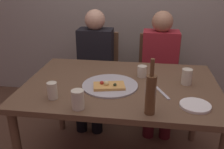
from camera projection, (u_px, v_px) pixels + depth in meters
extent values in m
cube|color=brown|center=(121.00, 86.00, 1.87)|extent=(1.43, 0.97, 0.04)
cylinder|color=brown|center=(60.00, 98.00, 2.49)|extent=(0.06, 0.06, 0.71)
cylinder|color=brown|center=(196.00, 108.00, 2.32)|extent=(0.06, 0.06, 0.71)
cylinder|color=#ADADB2|center=(110.00, 85.00, 1.82)|extent=(0.40, 0.40, 0.01)
cube|color=tan|center=(109.00, 86.00, 1.77)|extent=(0.24, 0.18, 0.02)
sphere|color=#EAD184|center=(106.00, 83.00, 1.76)|extent=(0.04, 0.04, 0.04)
sphere|color=#2D381E|center=(115.00, 85.00, 1.75)|extent=(0.02, 0.02, 0.02)
sphere|color=#B22D23|center=(102.00, 83.00, 1.78)|extent=(0.03, 0.03, 0.03)
cylinder|color=brown|center=(151.00, 95.00, 1.43)|extent=(0.06, 0.06, 0.24)
cylinder|color=brown|center=(152.00, 67.00, 1.36)|extent=(0.02, 0.02, 0.10)
cylinder|color=beige|center=(52.00, 91.00, 1.62)|extent=(0.07, 0.07, 0.11)
cylinder|color=beige|center=(187.00, 77.00, 1.83)|extent=(0.08, 0.08, 0.12)
cylinder|color=beige|center=(78.00, 99.00, 1.50)|extent=(0.08, 0.08, 0.12)
cylinder|color=beige|center=(142.00, 71.00, 1.97)|extent=(0.07, 0.07, 0.09)
cylinder|color=white|center=(195.00, 105.00, 1.54)|extent=(0.19, 0.19, 0.02)
cube|color=#B7B7BC|center=(162.00, 92.00, 1.72)|extent=(0.11, 0.21, 0.01)
cube|color=brown|center=(96.00, 76.00, 2.76)|extent=(0.44, 0.44, 0.05)
cube|color=brown|center=(99.00, 51.00, 2.86)|extent=(0.44, 0.04, 0.45)
cylinder|color=brown|center=(111.00, 105.00, 2.65)|extent=(0.04, 0.04, 0.42)
cylinder|color=brown|center=(76.00, 102.00, 2.70)|extent=(0.04, 0.04, 0.42)
cylinder|color=brown|center=(115.00, 89.00, 3.00)|extent=(0.04, 0.04, 0.42)
cylinder|color=brown|center=(84.00, 87.00, 3.05)|extent=(0.04, 0.04, 0.42)
cube|color=brown|center=(158.00, 80.00, 2.67)|extent=(0.44, 0.44, 0.05)
cube|color=brown|center=(159.00, 54.00, 2.77)|extent=(0.44, 0.04, 0.45)
cylinder|color=brown|center=(176.00, 109.00, 2.56)|extent=(0.04, 0.04, 0.42)
cylinder|color=brown|center=(139.00, 107.00, 2.61)|extent=(0.04, 0.04, 0.42)
cylinder|color=brown|center=(173.00, 93.00, 2.91)|extent=(0.04, 0.04, 0.42)
cylinder|color=brown|center=(140.00, 91.00, 2.96)|extent=(0.04, 0.04, 0.42)
cube|color=black|center=(96.00, 53.00, 2.68)|extent=(0.36, 0.22, 0.52)
sphere|color=tan|center=(95.00, 20.00, 2.55)|extent=(0.21, 0.21, 0.21)
cylinder|color=black|center=(100.00, 83.00, 2.59)|extent=(0.12, 0.40, 0.12)
cylinder|color=black|center=(85.00, 82.00, 2.61)|extent=(0.12, 0.40, 0.12)
cylinder|color=black|center=(97.00, 112.00, 2.49)|extent=(0.11, 0.11, 0.45)
cylinder|color=black|center=(81.00, 111.00, 2.51)|extent=(0.11, 0.11, 0.45)
cube|color=maroon|center=(160.00, 56.00, 2.59)|extent=(0.36, 0.22, 0.52)
sphere|color=#A87A5B|center=(162.00, 22.00, 2.46)|extent=(0.21, 0.21, 0.21)
cylinder|color=#3F0E12|center=(167.00, 87.00, 2.50)|extent=(0.12, 0.40, 0.12)
cylinder|color=#3F0E12|center=(151.00, 86.00, 2.52)|extent=(0.12, 0.40, 0.12)
cylinder|color=#3F0E12|center=(166.00, 117.00, 2.40)|extent=(0.11, 0.11, 0.45)
cylinder|color=#3F0E12|center=(149.00, 116.00, 2.42)|extent=(0.11, 0.11, 0.45)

